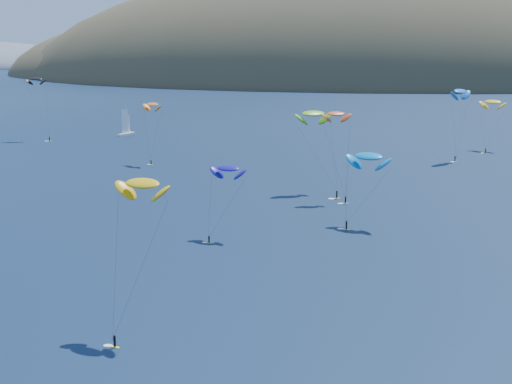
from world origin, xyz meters
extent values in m
ellipsoid|color=#3D3526|center=(20.00, 560.00, -12.60)|extent=(600.00, 300.00, 210.00)
ellipsoid|color=#3D3526|center=(-140.00, 590.00, -7.20)|extent=(340.00, 240.00, 120.00)
ellipsoid|color=slate|center=(-340.00, 720.00, -2.64)|extent=(240.00, 180.00, 44.00)
cube|color=silver|center=(-80.26, 211.93, 0.39)|extent=(5.44, 8.45, 0.99)
cylinder|color=silver|center=(-80.26, 212.48, 6.19)|extent=(0.15, 0.15, 11.60)
cube|color=#FDF21C|center=(-53.04, 151.62, 0.04)|extent=(1.29, 0.93, 0.07)
cylinder|color=black|center=(-53.04, 151.62, 0.83)|extent=(0.30, 0.30, 1.36)
sphere|color=#8C6047|center=(-53.04, 151.62, 1.62)|extent=(0.23, 0.23, 0.23)
ellipsoid|color=orange|center=(-53.29, 156.02, 18.77)|extent=(8.03, 6.46, 4.07)
cube|color=#FDF21C|center=(-22.01, 22.56, 0.04)|extent=(1.45, 0.76, 0.08)
cylinder|color=black|center=(-22.01, 22.56, 0.91)|extent=(0.33, 0.33, 1.49)
sphere|color=#8C6047|center=(-22.01, 22.56, 1.78)|extent=(0.25, 0.25, 0.25)
ellipsoid|color=#EBB20E|center=(-19.72, 30.75, 21.33)|extent=(8.97, 5.91, 4.60)
cube|color=#FDF21C|center=(6.41, 113.64, 0.05)|extent=(1.72, 1.11, 0.09)
cylinder|color=black|center=(6.41, 113.64, 1.09)|extent=(0.39, 0.39, 1.78)
sphere|color=#8C6047|center=(6.41, 113.64, 2.12)|extent=(0.30, 0.30, 0.30)
ellipsoid|color=#61B61A|center=(-0.41, 123.43, 20.54)|extent=(10.73, 8.07, 5.43)
cube|color=#FDF21C|center=(43.53, 170.09, 0.04)|extent=(1.31, 1.41, 0.08)
cylinder|color=black|center=(43.53, 170.09, 0.98)|extent=(0.35, 0.35, 1.60)
sphere|color=#8C6047|center=(43.53, 170.09, 1.90)|extent=(0.27, 0.27, 0.27)
ellipsoid|color=blue|center=(44.50, 174.28, 22.48)|extent=(9.47, 9.96, 5.24)
cube|color=#FDF21C|center=(9.07, 85.08, 0.04)|extent=(1.62, 1.05, 0.09)
cylinder|color=black|center=(9.07, 85.08, 1.03)|extent=(0.37, 0.37, 1.68)
sphere|color=#8C6047|center=(9.07, 85.08, 2.00)|extent=(0.28, 0.28, 0.28)
ellipsoid|color=#0270BC|center=(13.45, 91.06, 15.21)|extent=(10.93, 8.21, 5.53)
cube|color=#FDF21C|center=(8.65, 108.69, 0.04)|extent=(1.54, 0.79, 0.08)
cylinder|color=black|center=(8.65, 108.69, 0.97)|extent=(0.35, 0.35, 1.58)
sphere|color=#8C6047|center=(8.65, 108.69, 1.88)|extent=(0.26, 0.26, 0.26)
ellipsoid|color=#D64C1E|center=(5.77, 113.92, 21.72)|extent=(7.68, 5.00, 3.95)
cube|color=#FDF21C|center=(-18.50, 71.49, 0.03)|extent=(1.30, 0.67, 0.07)
cylinder|color=black|center=(-18.50, 71.49, 0.82)|extent=(0.29, 0.29, 1.34)
sphere|color=#8C6047|center=(-18.50, 71.49, 1.59)|extent=(0.22, 0.22, 0.22)
ellipsoid|color=#150E8F|center=(-15.54, 78.08, 14.37)|extent=(8.23, 5.33, 4.23)
cube|color=#FDF21C|center=(56.19, 187.20, 0.04)|extent=(1.41, 1.00, 0.08)
cylinder|color=black|center=(56.19, 187.20, 0.91)|extent=(0.33, 0.33, 1.48)
sphere|color=#8C6047|center=(56.19, 187.20, 1.77)|extent=(0.25, 0.25, 0.25)
ellipsoid|color=yellow|center=(59.36, 197.43, 16.88)|extent=(9.88, 7.88, 5.01)
cube|color=#FDF21C|center=(-104.88, 193.46, 0.04)|extent=(1.49, 0.74, 0.08)
cylinder|color=black|center=(-104.88, 193.46, 0.94)|extent=(0.34, 0.34, 1.53)
sphere|color=#8C6047|center=(-104.88, 193.46, 1.83)|extent=(0.26, 0.26, 0.26)
ellipsoid|color=black|center=(-111.31, 199.19, 23.23)|extent=(8.09, 5.16, 4.17)
camera|label=1|loc=(8.95, -64.45, 42.92)|focal=50.00mm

